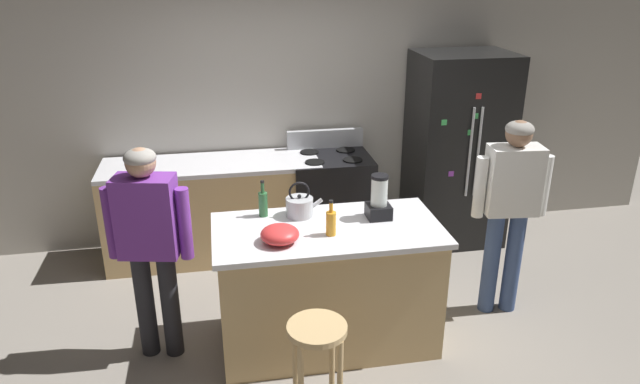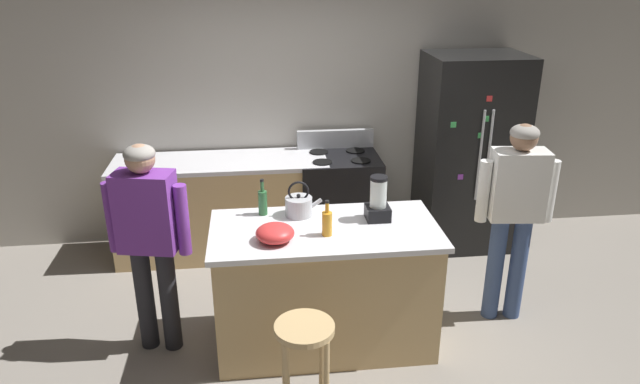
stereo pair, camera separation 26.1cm
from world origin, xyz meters
name	(u,v)px [view 1 (the left image)]	position (x,y,z in m)	size (l,w,h in m)	color
ground_plane	(327,340)	(0.00, 0.00, 0.00)	(14.00, 14.00, 0.00)	gray
back_wall	(290,106)	(0.00, 1.95, 1.35)	(8.00, 0.10, 2.70)	#BCB7AD
kitchen_island	(327,286)	(0.00, 0.00, 0.48)	(1.62, 0.81, 0.95)	tan
back_counter_run	(214,210)	(-0.80, 1.55, 0.48)	(2.00, 0.64, 0.95)	tan
refrigerator	(457,150)	(1.60, 1.50, 0.95)	(0.90, 0.73, 1.90)	black
stove_range	(330,201)	(0.33, 1.52, 0.49)	(0.76, 0.65, 1.13)	black
person_by_island_left	(149,236)	(-1.22, 0.08, 0.96)	(0.60, 0.30, 1.59)	#26262B
person_by_sink_right	(510,200)	(1.47, 0.17, 0.98)	(0.60, 0.26, 1.61)	#384C7A
bar_stool	(317,349)	(-0.22, -0.81, 0.55)	(0.36, 0.36, 0.72)	tan
blender_appliance	(379,200)	(0.40, 0.10, 1.09)	(0.17, 0.17, 0.33)	black
bottle_olive_oil	(263,203)	(-0.43, 0.28, 1.05)	(0.07, 0.07, 0.28)	#2D6638
bottle_soda	(330,222)	(0.00, -0.11, 1.05)	(0.07, 0.07, 0.26)	orange
mixing_bowl	(280,234)	(-0.36, -0.16, 1.01)	(0.26, 0.26, 0.12)	red
tea_kettle	(300,206)	(-0.16, 0.23, 1.03)	(0.28, 0.20, 0.27)	#B7BABF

